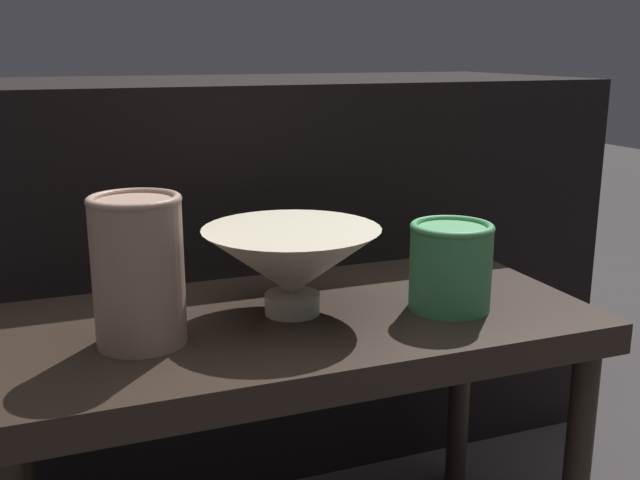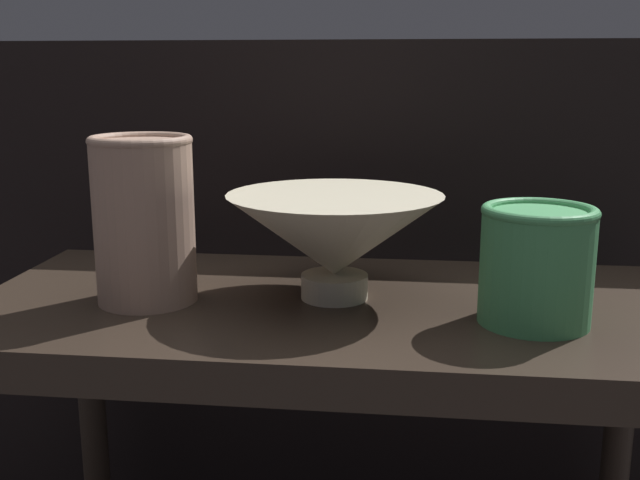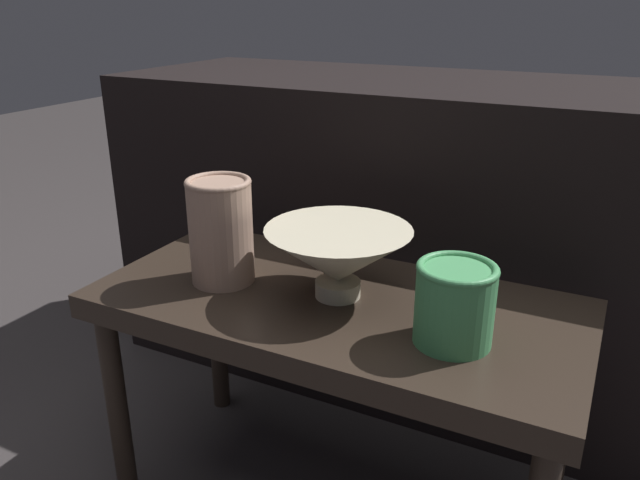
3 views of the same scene
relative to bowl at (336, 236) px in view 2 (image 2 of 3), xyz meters
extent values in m
cube|color=#2D231C|center=(0.00, -0.01, -0.09)|extent=(0.77, 0.37, 0.04)
cylinder|color=#2D231C|center=(-0.35, 0.14, -0.29)|extent=(0.04, 0.04, 0.37)
cylinder|color=#2D231C|center=(0.35, 0.14, -0.29)|extent=(0.04, 0.04, 0.37)
cube|color=black|center=(0.00, 0.50, -0.13)|extent=(1.41, 0.50, 0.69)
cylinder|color=beige|center=(0.00, 0.00, -0.05)|extent=(0.07, 0.07, 0.03)
cone|color=beige|center=(0.00, 0.00, 0.00)|extent=(0.23, 0.23, 0.09)
cylinder|color=tan|center=(-0.20, -0.03, 0.02)|extent=(0.10, 0.10, 0.17)
torus|color=tan|center=(-0.20, -0.03, 0.10)|extent=(0.11, 0.11, 0.01)
cylinder|color=#47995B|center=(0.20, -0.06, -0.01)|extent=(0.11, 0.11, 0.11)
torus|color=#47995B|center=(0.20, -0.06, 0.04)|extent=(0.11, 0.11, 0.01)
camera|label=1|loc=(-0.30, -0.87, 0.27)|focal=42.00mm
camera|label=2|loc=(0.08, -0.77, 0.17)|focal=42.00mm
camera|label=3|loc=(0.37, -0.81, 0.38)|focal=35.00mm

